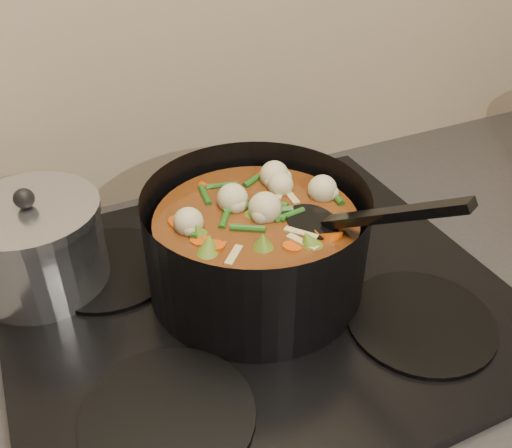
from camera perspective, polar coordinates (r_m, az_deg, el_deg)
name	(u,v)px	position (r m, az deg, el deg)	size (l,w,h in m)	color
stovetop	(256,300)	(0.75, 0.03, -7.57)	(0.62, 0.54, 0.03)	black
stockpot	(257,244)	(0.72, 0.05, -2.05)	(0.34, 0.37, 0.20)	black
saucepan	(37,245)	(0.77, -21.05, -2.00)	(0.17, 0.17, 0.14)	silver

